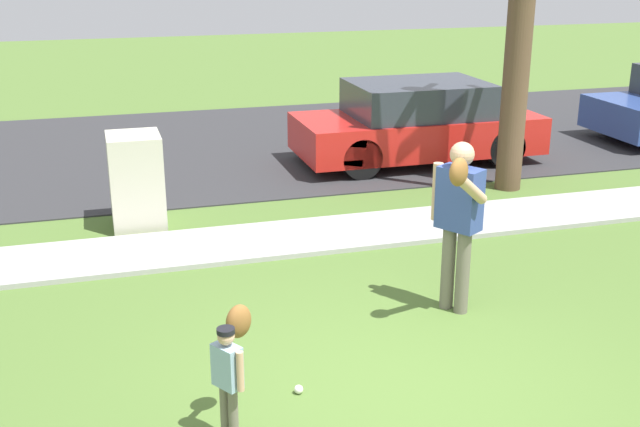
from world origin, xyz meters
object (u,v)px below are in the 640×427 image
(baseball, at_px, (299,389))
(parked_hatchback_red, at_px, (417,123))
(person_child, at_px, (232,357))
(street_tree_near, at_px, (522,12))
(person_adult, at_px, (458,211))
(utility_cabinet, at_px, (136,181))

(baseball, relative_size, parked_hatchback_red, 0.02)
(person_child, relative_size, street_tree_near, 0.20)
(street_tree_near, bearing_deg, parked_hatchback_red, 111.71)
(baseball, height_order, street_tree_near, street_tree_near)
(person_adult, height_order, baseball, person_adult)
(utility_cabinet, bearing_deg, street_tree_near, 1.72)
(person_adult, relative_size, street_tree_near, 0.36)
(utility_cabinet, xyz_separation_m, parked_hatchback_red, (4.71, 1.99, 0.05))
(person_adult, xyz_separation_m, person_child, (-2.47, -1.45, -0.41))
(baseball, distance_m, street_tree_near, 6.96)
(baseball, distance_m, utility_cabinet, 4.65)
(person_adult, relative_size, utility_cabinet, 1.42)
(person_child, height_order, parked_hatchback_red, parked_hatchback_red)
(street_tree_near, xyz_separation_m, parked_hatchback_red, (-0.73, 1.83, -1.92))
(person_adult, distance_m, baseball, 2.37)
(person_child, height_order, baseball, person_child)
(baseball, relative_size, utility_cabinet, 0.06)
(utility_cabinet, height_order, parked_hatchback_red, parked_hatchback_red)
(person_adult, bearing_deg, street_tree_near, -157.63)
(utility_cabinet, xyz_separation_m, street_tree_near, (5.44, 0.16, 1.97))
(utility_cabinet, relative_size, street_tree_near, 0.25)
(baseball, bearing_deg, person_child, -146.15)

